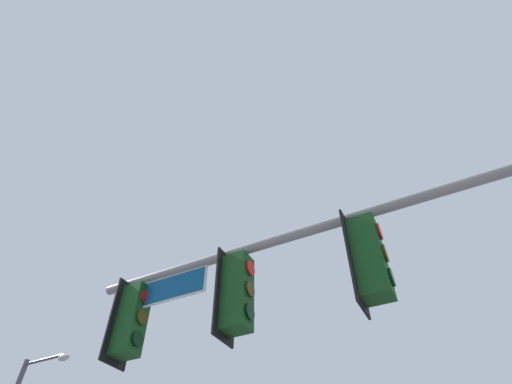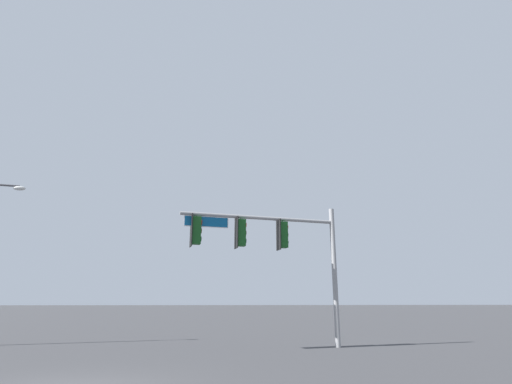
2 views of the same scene
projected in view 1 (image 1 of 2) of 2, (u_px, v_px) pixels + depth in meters
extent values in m
cylinder|color=gray|center=(290.00, 236.00, 5.64)|extent=(6.58, 1.45, 0.15)
cube|color=black|center=(354.00, 262.00, 4.91)|extent=(0.13, 0.52, 1.30)
cube|color=#144719|center=(369.00, 258.00, 4.85)|extent=(0.42, 0.38, 1.10)
cylinder|color=#144719|center=(360.00, 219.00, 5.27)|extent=(0.04, 0.04, 0.12)
cylinder|color=red|center=(380.00, 231.00, 5.01)|extent=(0.07, 0.22, 0.22)
cylinder|color=#392D05|center=(386.00, 253.00, 4.78)|extent=(0.07, 0.22, 0.22)
cylinder|color=black|center=(392.00, 277.00, 4.56)|extent=(0.07, 0.22, 0.22)
cube|color=black|center=(225.00, 295.00, 5.52)|extent=(0.13, 0.52, 1.30)
cube|color=#144719|center=(237.00, 292.00, 5.46)|extent=(0.42, 0.38, 1.10)
cylinder|color=#144719|center=(239.00, 255.00, 5.88)|extent=(0.04, 0.04, 0.12)
cylinder|color=red|center=(250.00, 268.00, 5.62)|extent=(0.07, 0.22, 0.22)
cylinder|color=#392D05|center=(250.00, 289.00, 5.39)|extent=(0.07, 0.22, 0.22)
cylinder|color=black|center=(250.00, 312.00, 5.17)|extent=(0.07, 0.22, 0.22)
cube|color=black|center=(122.00, 323.00, 6.13)|extent=(0.13, 0.52, 1.30)
cube|color=#144719|center=(132.00, 320.00, 6.07)|extent=(0.42, 0.38, 1.10)
cylinder|color=#144719|center=(140.00, 285.00, 6.49)|extent=(0.04, 0.04, 0.12)
cylinder|color=red|center=(146.00, 297.00, 6.23)|extent=(0.07, 0.22, 0.22)
cylinder|color=#392D05|center=(142.00, 317.00, 6.00)|extent=(0.07, 0.22, 0.22)
cylinder|color=black|center=(138.00, 339.00, 5.77)|extent=(0.07, 0.22, 0.22)
cube|color=#0A4C7F|center=(157.00, 292.00, 6.19)|extent=(1.71, 0.38, 0.39)
cube|color=white|center=(157.00, 292.00, 6.19)|extent=(1.77, 0.37, 0.45)
cylinder|color=#4C4C51|center=(45.00, 360.00, 13.88)|extent=(1.89, 0.46, 0.10)
ellipsoid|color=silver|center=(64.00, 358.00, 13.49)|extent=(0.56, 0.28, 0.20)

